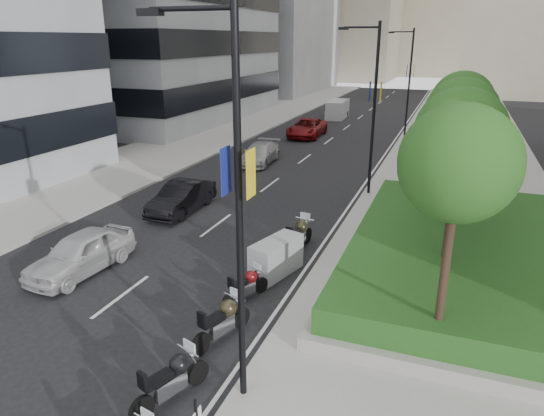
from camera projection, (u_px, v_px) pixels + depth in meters
The scene contains 24 objects.
ground at pixel (72, 381), 12.22m from camera, with size 160.00×160.00×0.00m, color black.
sidewalk_right at pixel (461, 155), 35.70m from camera, with size 10.00×100.00×0.15m, color #9E9B93.
sidewalk_left at pixel (207, 136), 42.69m from camera, with size 8.00×100.00×0.15m, color #9E9B93.
lane_edge at pixel (388, 150), 37.49m from camera, with size 0.12×100.00×0.01m, color silver.
lane_centre at pixel (323, 145), 39.22m from camera, with size 0.12×100.00×0.01m, color silver.
planter at pixel (487, 266), 17.61m from camera, with size 10.00×14.00×0.40m, color gray.
hedge at pixel (489, 251), 17.41m from camera, with size 9.40×13.40×0.80m, color #134319.
tree_0 at pixel (459, 165), 11.13m from camera, with size 2.80×2.80×6.30m.
tree_1 at pixel (460, 134), 14.67m from camera, with size 2.80×2.80×6.30m.
tree_2 at pixel (461, 116), 18.20m from camera, with size 2.80×2.80×6.30m.
tree_3 at pixel (462, 103), 21.73m from camera, with size 2.80×2.80×6.30m.
lamp_post_0 at pixel (232, 196), 10.05m from camera, with size 2.34×0.45×9.00m.
lamp_post_1 at pixel (372, 102), 25.07m from camera, with size 2.34×0.45×9.00m.
lamp_post_2 at pixel (408, 77), 40.97m from camera, with size 2.34×0.45×9.00m.
motorcycle_2 at pixel (172, 379), 11.38m from camera, with size 1.00×2.19×1.14m.
motorcycle_3 at pixel (223, 320), 13.72m from camera, with size 0.94×2.27×1.16m.
motorcycle_4 at pixel (246, 285), 15.86m from camera, with size 0.94×1.84×0.98m.
motorcycle_5 at pixel (276, 257), 17.54m from camera, with size 1.48×2.38×1.35m.
motorcycle_6 at pixel (299, 235), 19.57m from camera, with size 0.81×2.43×1.21m.
car_a at pixel (81, 253), 17.74m from camera, with size 1.78×4.42×1.51m, color silver.
car_b at pixel (182, 197), 23.95m from camera, with size 1.57×4.50×1.48m, color black.
car_c at pixel (260, 153), 33.37m from camera, with size 1.93×4.75×1.38m, color #ACACAE.
car_d at pixel (307, 128), 42.44m from camera, with size 2.59×5.61×1.56m, color maroon.
delivery_van at pixel (337, 110), 52.14m from camera, with size 1.82×4.54×1.89m.
Camera 1 is at (8.30, -7.66, 8.16)m, focal length 32.00 mm.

